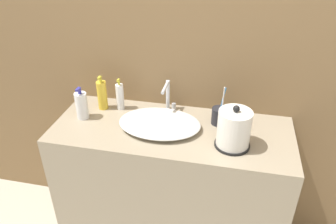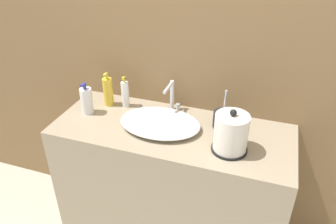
# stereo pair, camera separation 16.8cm
# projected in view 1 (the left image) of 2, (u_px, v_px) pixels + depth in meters

# --- Properties ---
(wall_back) EXTENTS (6.00, 0.04, 2.60)m
(wall_back) POSITION_uv_depth(u_px,v_px,m) (182.00, 32.00, 1.73)
(wall_back) COLOR olive
(wall_back) RESTS_ON ground_plane
(vanity_counter) EXTENTS (1.27, 0.51, 0.86)m
(vanity_counter) POSITION_uv_depth(u_px,v_px,m) (171.00, 189.00, 1.95)
(vanity_counter) COLOR gray
(vanity_counter) RESTS_ON ground_plane
(sink_basin) EXTENTS (0.44, 0.31, 0.05)m
(sink_basin) POSITION_uv_depth(u_px,v_px,m) (160.00, 123.00, 1.73)
(sink_basin) COLOR white
(sink_basin) RESTS_ON vanity_counter
(faucet) EXTENTS (0.06, 0.15, 0.18)m
(faucet) POSITION_uv_depth(u_px,v_px,m) (168.00, 95.00, 1.84)
(faucet) COLOR silver
(faucet) RESTS_ON vanity_counter
(electric_kettle) EXTENTS (0.17, 0.17, 0.22)m
(electric_kettle) POSITION_uv_depth(u_px,v_px,m) (234.00, 130.00, 1.55)
(electric_kettle) COLOR black
(electric_kettle) RESTS_ON vanity_counter
(toothbrush_cup) EXTENTS (0.08, 0.08, 0.22)m
(toothbrush_cup) POSITION_uv_depth(u_px,v_px,m) (219.00, 116.00, 1.75)
(toothbrush_cup) COLOR #232328
(toothbrush_cup) RESTS_ON vanity_counter
(lotion_bottle) EXTENTS (0.04, 0.04, 0.19)m
(lotion_bottle) POSITION_uv_depth(u_px,v_px,m) (120.00, 96.00, 1.87)
(lotion_bottle) COLOR white
(lotion_bottle) RESTS_ON vanity_counter
(shampoo_bottle) EXTENTS (0.06, 0.06, 0.20)m
(shampoo_bottle) POSITION_uv_depth(u_px,v_px,m) (102.00, 95.00, 1.87)
(shampoo_bottle) COLOR gold
(shampoo_bottle) RESTS_ON vanity_counter
(mouthwash_bottle) EXTENTS (0.07, 0.07, 0.19)m
(mouthwash_bottle) POSITION_uv_depth(u_px,v_px,m) (82.00, 105.00, 1.79)
(mouthwash_bottle) COLOR white
(mouthwash_bottle) RESTS_ON vanity_counter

